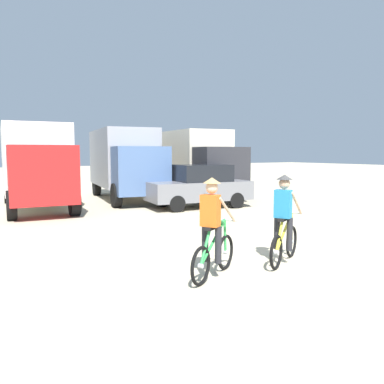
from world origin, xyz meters
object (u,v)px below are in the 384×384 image
(box_truck_grey_hauler, at_px, (125,160))
(cyclist_orange_shirt, at_px, (213,232))
(box_truck_white_box, at_px, (36,162))
(cyclist_cowboy_hat, at_px, (284,223))
(sedan_parked, at_px, (200,186))
(box_truck_cream_rv, at_px, (194,160))

(box_truck_grey_hauler, bearing_deg, cyclist_orange_shirt, -104.65)
(box_truck_white_box, distance_m, cyclist_cowboy_hat, 11.51)
(cyclist_cowboy_hat, bearing_deg, cyclist_orange_shirt, -179.78)
(box_truck_grey_hauler, bearing_deg, sedan_parked, -70.58)
(box_truck_white_box, xyz_separation_m, cyclist_cowboy_hat, (2.80, -11.12, -1.03))
(sedan_parked, bearing_deg, box_truck_white_box, 150.03)
(box_truck_white_box, height_order, box_truck_grey_hauler, same)
(sedan_parked, distance_m, cyclist_orange_shirt, 9.11)
(sedan_parked, xyz_separation_m, cyclist_orange_shirt, (-4.69, -7.81, -0.04))
(box_truck_white_box, height_order, cyclist_cowboy_hat, box_truck_white_box)
(box_truck_white_box, bearing_deg, sedan_parked, -29.97)
(sedan_parked, distance_m, cyclist_cowboy_hat, 8.34)
(box_truck_cream_rv, distance_m, sedan_parked, 4.47)
(sedan_parked, relative_size, cyclist_orange_shirt, 2.41)
(box_truck_cream_rv, bearing_deg, cyclist_orange_shirt, -120.14)
(box_truck_cream_rv, bearing_deg, box_truck_white_box, -176.19)
(box_truck_grey_hauler, distance_m, cyclist_cowboy_hat, 12.24)
(cyclist_cowboy_hat, bearing_deg, box_truck_cream_rv, 66.69)
(box_truck_white_box, distance_m, box_truck_cream_rv, 7.84)
(box_truck_grey_hauler, height_order, sedan_parked, box_truck_grey_hauler)
(sedan_parked, relative_size, cyclist_cowboy_hat, 2.41)
(box_truck_grey_hauler, distance_m, cyclist_orange_shirt, 12.57)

